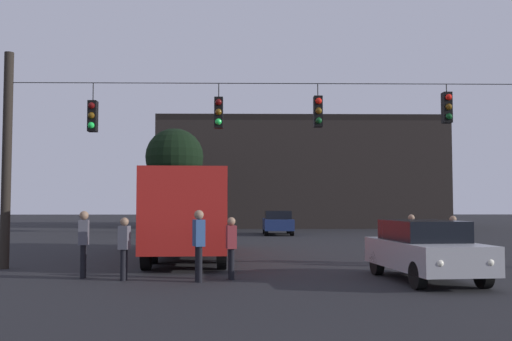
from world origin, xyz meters
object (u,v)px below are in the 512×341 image
object	(u,v)px
city_bus	(190,206)
car_far_left	(278,222)
pedestrian_crossing_right	(411,236)
tree_left_silhouette	(174,158)
pedestrian_crossing_center	(199,241)
car_near_right	(425,249)
pedestrian_near_bus	(124,245)
pedestrian_crossing_left	(453,238)
pedestrian_far_side	(84,240)
pedestrian_trailing	(231,244)

from	to	relation	value
city_bus	car_far_left	size ratio (longest dim) A/B	2.56
pedestrian_crossing_right	tree_left_silhouette	xyz separation A→B (m)	(-10.30, 21.21, 4.20)
tree_left_silhouette	pedestrian_crossing_center	bearing A→B (deg)	-81.75
car_near_right	tree_left_silhouette	size ratio (longest dim) A/B	0.63
pedestrian_near_bus	tree_left_silhouette	distance (m)	25.71
pedestrian_crossing_left	tree_left_silhouette	xyz separation A→B (m)	(-11.24, 22.42, 4.21)
car_near_right	pedestrian_far_side	size ratio (longest dim) A/B	2.55
car_far_left	pedestrian_crossing_center	world-z (taller)	pedestrian_crossing_center
pedestrian_crossing_right	pedestrian_far_side	world-z (taller)	pedestrian_far_side
pedestrian_trailing	pedestrian_far_side	bearing A→B (deg)	174.73
pedestrian_crossing_left	tree_left_silhouette	distance (m)	25.43
car_near_right	pedestrian_crossing_left	bearing A→B (deg)	59.57
city_bus	pedestrian_far_side	world-z (taller)	city_bus
pedestrian_crossing_right	pedestrian_trailing	distance (m)	6.99
pedestrian_crossing_right	pedestrian_trailing	xyz separation A→B (m)	(-5.78, -3.94, -0.00)
pedestrian_crossing_left	pedestrian_near_bus	bearing A→B (deg)	-163.05
pedestrian_crossing_left	pedestrian_crossing_right	size ratio (longest dim) A/B	0.99
tree_left_silhouette	car_far_left	bearing A→B (deg)	-21.23
city_bus	car_far_left	bearing A→B (deg)	75.63
city_bus	car_near_right	size ratio (longest dim) A/B	2.49
pedestrian_crossing_left	pedestrian_trailing	distance (m)	7.26
car_far_left	pedestrian_trailing	world-z (taller)	pedestrian_trailing
pedestrian_trailing	pedestrian_far_side	world-z (taller)	pedestrian_far_side
car_far_left	tree_left_silhouette	world-z (taller)	tree_left_silhouette
car_near_right	pedestrian_far_side	distance (m)	8.83
pedestrian_far_side	car_far_left	bearing A→B (deg)	74.08
car_near_right	pedestrian_crossing_left	world-z (taller)	pedestrian_crossing_left
city_bus	tree_left_silhouette	size ratio (longest dim) A/B	1.56
pedestrian_crossing_left	car_far_left	bearing A→B (deg)	102.34
car_far_left	pedestrian_crossing_center	bearing A→B (deg)	-97.97
pedestrian_crossing_center	tree_left_silhouette	distance (m)	26.22
pedestrian_trailing	car_near_right	bearing A→B (deg)	-4.37
pedestrian_crossing_center	pedestrian_trailing	bearing A→B (deg)	31.15
pedestrian_crossing_center	pedestrian_near_bus	world-z (taller)	pedestrian_crossing_center
pedestrian_crossing_left	pedestrian_crossing_center	xyz separation A→B (m)	(-7.53, -3.21, 0.13)
city_bus	tree_left_silhouette	distance (m)	19.14
pedestrian_far_side	car_near_right	bearing A→B (deg)	-4.77
pedestrian_far_side	tree_left_silhouette	world-z (taller)	tree_left_silhouette
pedestrian_crossing_left	pedestrian_trailing	bearing A→B (deg)	-157.93
car_near_right	tree_left_silhouette	bearing A→B (deg)	110.26
pedestrian_near_bus	pedestrian_far_side	distance (m)	1.28
pedestrian_crossing_left	pedestrian_crossing_right	distance (m)	1.54
car_near_right	tree_left_silhouette	xyz separation A→B (m)	(-9.42, 25.52, 4.30)
pedestrian_near_bus	pedestrian_trailing	world-z (taller)	pedestrian_trailing
car_far_left	tree_left_silhouette	xyz separation A→B (m)	(-6.93, 2.69, 4.30)
pedestrian_crossing_left	pedestrian_crossing_center	world-z (taller)	pedestrian_crossing_center
pedestrian_crossing_center	car_far_left	bearing A→B (deg)	82.03
car_far_left	pedestrian_crossing_left	xyz separation A→B (m)	(4.32, -19.73, 0.09)
pedestrian_crossing_right	car_far_left	bearing A→B (deg)	100.31
car_near_right	pedestrian_crossing_right	world-z (taller)	pedestrian_crossing_right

